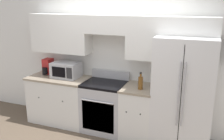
% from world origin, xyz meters
% --- Properties ---
extents(ground_plane, '(12.00, 12.00, 0.00)m').
position_xyz_m(ground_plane, '(0.00, 0.00, 0.00)').
color(ground_plane, brown).
extents(wall_back, '(8.00, 0.39, 2.60)m').
position_xyz_m(wall_back, '(0.01, 0.59, 1.45)').
color(wall_back, white).
rests_on(wall_back, ground_plane).
extents(lower_cabinets_left, '(1.17, 0.64, 0.90)m').
position_xyz_m(lower_cabinets_left, '(-1.09, 0.31, 0.45)').
color(lower_cabinets_left, white).
rests_on(lower_cabinets_left, ground_plane).
extents(lower_cabinets_right, '(0.54, 0.64, 0.90)m').
position_xyz_m(lower_cabinets_right, '(0.49, 0.31, 0.45)').
color(lower_cabinets_right, white).
rests_on(lower_cabinets_right, ground_plane).
extents(oven_range, '(0.74, 0.65, 1.06)m').
position_xyz_m(oven_range, '(-0.14, 0.31, 0.46)').
color(oven_range, '#B7B7BC').
rests_on(oven_range, ground_plane).
extents(refrigerator, '(0.91, 0.75, 1.79)m').
position_xyz_m(refrigerator, '(1.20, 0.36, 0.89)').
color(refrigerator, white).
rests_on(refrigerator, ground_plane).
extents(microwave, '(0.50, 0.37, 0.29)m').
position_xyz_m(microwave, '(-0.95, 0.36, 1.04)').
color(microwave, '#B7B7BC').
rests_on(microwave, lower_cabinets_left).
extents(bottle, '(0.08, 0.08, 0.29)m').
position_xyz_m(bottle, '(0.53, 0.22, 1.01)').
color(bottle, brown).
rests_on(bottle, lower_cabinets_right).
extents(coffee_maker, '(0.15, 0.26, 0.30)m').
position_xyz_m(coffee_maker, '(-1.42, 0.44, 1.04)').
color(coffee_maker, '#B22323').
rests_on(coffee_maker, lower_cabinets_left).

